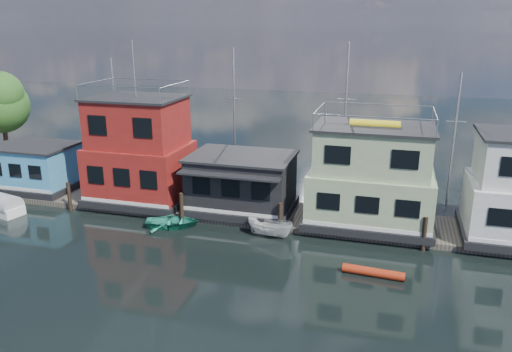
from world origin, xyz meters
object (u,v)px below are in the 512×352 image
(houseboat_red, at_px, (140,152))
(motorboat, at_px, (270,228))
(houseboat_green, at_px, (371,178))
(dinghy_teal, at_px, (172,222))
(houseboat_dark, at_px, (242,183))
(houseboat_blue, at_px, (36,167))
(red_kayak, at_px, (373,272))

(houseboat_red, distance_m, motorboat, 11.98)
(houseboat_green, height_order, dinghy_teal, houseboat_green)
(houseboat_dark, bearing_deg, houseboat_blue, 179.94)
(houseboat_blue, distance_m, dinghy_teal, 14.21)
(houseboat_green, distance_m, red_kayak, 7.73)
(red_kayak, bearing_deg, houseboat_red, 162.88)
(red_kayak, bearing_deg, houseboat_blue, 169.95)
(houseboat_dark, relative_size, red_kayak, 2.19)
(houseboat_red, height_order, motorboat, houseboat_red)
(houseboat_blue, distance_m, houseboat_green, 26.53)
(dinghy_teal, bearing_deg, houseboat_dark, -63.54)
(houseboat_blue, distance_m, motorboat, 20.79)
(houseboat_dark, xyz_separation_m, dinghy_teal, (-3.87, -3.59, -2.04))
(dinghy_teal, bearing_deg, houseboat_blue, 58.81)
(red_kayak, height_order, dinghy_teal, dinghy_teal)
(houseboat_dark, bearing_deg, motorboat, -48.53)
(red_kayak, xyz_separation_m, motorboat, (-6.80, 3.58, 0.38))
(dinghy_teal, bearing_deg, motorboat, -104.33)
(houseboat_green, bearing_deg, dinghy_teal, -164.34)
(houseboat_green, relative_size, motorboat, 2.60)
(houseboat_blue, distance_m, red_kayak, 28.19)
(houseboat_red, distance_m, dinghy_teal, 6.63)
(houseboat_red, height_order, houseboat_green, houseboat_red)
(houseboat_green, height_order, motorboat, houseboat_green)
(houseboat_green, xyz_separation_m, dinghy_teal, (-12.87, -3.61, -3.17))
(houseboat_red, bearing_deg, houseboat_green, 0.00)
(red_kayak, distance_m, motorboat, 7.69)
(houseboat_red, relative_size, houseboat_dark, 1.60)
(houseboat_red, height_order, red_kayak, houseboat_red)
(houseboat_dark, distance_m, motorboat, 4.81)
(houseboat_red, relative_size, red_kayak, 3.51)
(houseboat_red, distance_m, houseboat_dark, 8.18)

